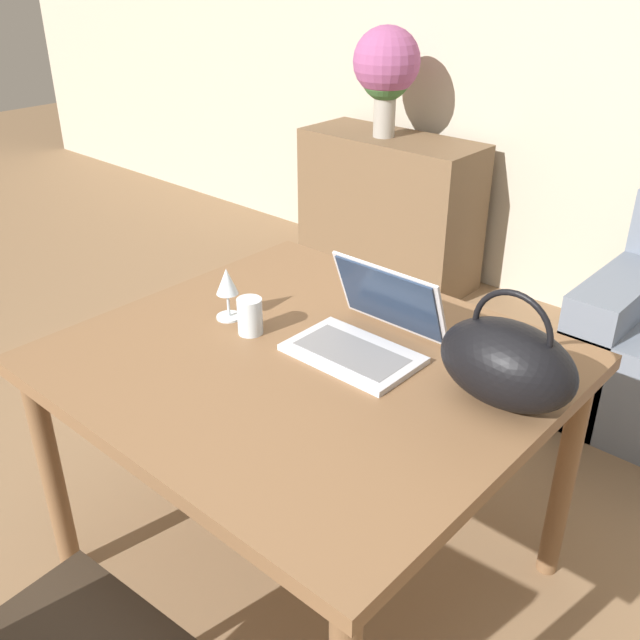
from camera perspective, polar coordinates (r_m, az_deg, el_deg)
dining_table at (r=1.85m, az=-0.98°, el=-5.11°), size 1.19×1.08×0.75m
sideboard at (r=3.94m, az=5.52°, el=8.85°), size 0.99×0.40×0.79m
laptop at (r=1.83m, az=4.02°, el=-0.58°), size 0.33×0.30×0.21m
drinking_glass at (r=1.90m, az=-5.63°, el=0.31°), size 0.07×0.07×0.10m
wine_glass at (r=1.97m, az=-7.45°, el=2.80°), size 0.07×0.07×0.15m
handbag at (r=1.64m, az=14.73°, el=-3.34°), size 0.32×0.20×0.28m
flower_vase at (r=3.76m, az=5.33°, el=19.45°), size 0.34×0.34×0.54m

